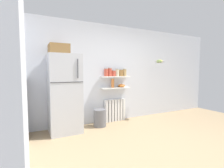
# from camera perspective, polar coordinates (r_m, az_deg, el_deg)

# --- Properties ---
(ground_plane) EXTENTS (7.04, 7.04, 0.00)m
(ground_plane) POSITION_cam_1_polar(r_m,az_deg,el_deg) (3.66, 12.96, -17.68)
(ground_plane) COLOR #9E8460
(back_wall) EXTENTS (7.04, 0.10, 2.60)m
(back_wall) POSITION_cam_1_polar(r_m,az_deg,el_deg) (4.68, 0.97, 3.56)
(back_wall) COLOR silver
(back_wall) RESTS_ON ground_plane
(side_wall_left) EXTENTS (0.10, 4.80, 2.60)m
(side_wall_left) POSITION_cam_1_polar(r_m,az_deg,el_deg) (2.69, -28.19, 2.45)
(side_wall_left) COLOR silver
(side_wall_left) RESTS_ON ground_plane
(refrigerator) EXTENTS (0.68, 0.65, 1.94)m
(refrigerator) POSITION_cam_1_polar(r_m,az_deg,el_deg) (3.87, -15.92, -2.50)
(refrigerator) COLOR #B7BABF
(refrigerator) RESTS_ON ground_plane
(radiator) EXTENTS (0.59, 0.12, 0.59)m
(radiator) POSITION_cam_1_polar(r_m,az_deg,el_deg) (4.66, 1.00, -8.89)
(radiator) COLOR white
(radiator) RESTS_ON ground_plane
(wall_shelf_lower) EXTENTS (0.82, 0.22, 0.02)m
(wall_shelf_lower) POSITION_cam_1_polar(r_m,az_deg,el_deg) (4.53, 1.19, -1.34)
(wall_shelf_lower) COLOR white
(wall_shelf_upper) EXTENTS (0.82, 0.22, 0.02)m
(wall_shelf_upper) POSITION_cam_1_polar(r_m,az_deg,el_deg) (4.51, 1.19, 2.51)
(wall_shelf_upper) COLOR white
(storage_jar_0) EXTENTS (0.10, 0.10, 0.21)m
(storage_jar_0) POSITION_cam_1_polar(r_m,az_deg,el_deg) (4.39, -2.06, 3.98)
(storage_jar_0) COLOR #C64C38
(storage_jar_0) RESTS_ON wall_shelf_upper
(storage_jar_1) EXTENTS (0.10, 0.10, 0.23)m
(storage_jar_1) POSITION_cam_1_polar(r_m,az_deg,el_deg) (4.43, -0.74, 4.08)
(storage_jar_1) COLOR #C64C38
(storage_jar_1) RESTS_ON wall_shelf_upper
(storage_jar_2) EXTENTS (0.11, 0.11, 0.16)m
(storage_jar_2) POSITION_cam_1_polar(r_m,az_deg,el_deg) (4.49, 0.56, 3.68)
(storage_jar_2) COLOR #C64C38
(storage_jar_2) RESTS_ON wall_shelf_upper
(storage_jar_3) EXTENTS (0.10, 0.10, 0.20)m
(storage_jar_3) POSITION_cam_1_polar(r_m,az_deg,el_deg) (4.54, 1.82, 3.91)
(storage_jar_3) COLOR beige
(storage_jar_3) RESTS_ON wall_shelf_upper
(storage_jar_4) EXTENTS (0.11, 0.11, 0.19)m
(storage_jar_4) POSITION_cam_1_polar(r_m,az_deg,el_deg) (4.59, 3.06, 3.83)
(storage_jar_4) COLOR olive
(storage_jar_4) RESTS_ON wall_shelf_upper
(storage_jar_5) EXTENTS (0.11, 0.11, 0.20)m
(storage_jar_5) POSITION_cam_1_polar(r_m,az_deg,el_deg) (4.65, 4.26, 3.93)
(storage_jar_5) COLOR tan
(storage_jar_5) RESTS_ON wall_shelf_upper
(vase) EXTENTS (0.08, 0.08, 0.24)m
(vase) POSITION_cam_1_polar(r_m,az_deg,el_deg) (4.48, 0.23, 0.27)
(vase) COLOR #CC7033
(vase) RESTS_ON wall_shelf_lower
(shelf_bowl) EXTENTS (0.19, 0.19, 0.09)m
(shelf_bowl) POSITION_cam_1_polar(r_m,az_deg,el_deg) (4.62, 3.29, -0.54)
(shelf_bowl) COLOR orange
(shelf_bowl) RESTS_ON wall_shelf_lower
(trash_bin) EXTENTS (0.31, 0.31, 0.42)m
(trash_bin) POSITION_cam_1_polar(r_m,az_deg,el_deg) (4.25, -4.13, -11.40)
(trash_bin) COLOR slate
(trash_bin) RESTS_ON ground_plane
(hanging_fruit_basket) EXTENTS (0.29, 0.29, 0.10)m
(hanging_fruit_basket) POSITION_cam_1_polar(r_m,az_deg,el_deg) (5.02, 15.88, 7.35)
(hanging_fruit_basket) COLOR #B2B2B7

